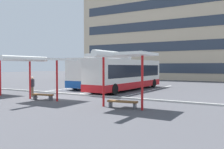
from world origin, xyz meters
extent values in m
plane|color=#47474C|center=(0.00, 0.00, 0.00)|extent=(160.00, 160.00, 0.00)
cube|color=#C6B293|center=(0.00, 34.67, 9.87)|extent=(37.48, 11.59, 19.74)
cube|color=#2D3847|center=(0.00, 28.85, 2.17)|extent=(34.48, 0.08, 1.74)
cube|color=#2D3847|center=(0.00, 28.85, 6.12)|extent=(34.48, 0.08, 1.74)
cube|color=#2D3847|center=(0.00, 28.85, 10.07)|extent=(34.48, 0.08, 1.74)
cube|color=#2D3847|center=(0.00, 28.85, 14.01)|extent=(34.48, 0.08, 1.74)
cube|color=silver|center=(-2.26, 10.23, 1.83)|extent=(2.98, 10.68, 3.11)
cube|color=#194C9E|center=(-2.26, 10.23, 0.65)|extent=(3.02, 10.72, 0.74)
cube|color=black|center=(-2.26, 10.23, 2.38)|extent=(2.96, 9.84, 0.91)
cube|color=black|center=(-2.53, 15.47, 2.20)|extent=(2.14, 0.19, 1.86)
cube|color=silver|center=(-2.19, 8.91, 3.56)|extent=(1.57, 2.27, 0.36)
cylinder|color=black|center=(-3.57, 13.85, 0.50)|extent=(0.35, 1.01, 1.00)
cylinder|color=black|center=(-1.34, 13.96, 0.50)|extent=(0.35, 1.01, 1.00)
cylinder|color=black|center=(-3.18, 6.49, 0.50)|extent=(0.35, 1.01, 1.00)
cylinder|color=black|center=(-0.95, 6.61, 0.50)|extent=(0.35, 1.01, 1.00)
cube|color=silver|center=(2.14, 8.53, 1.73)|extent=(2.84, 12.22, 2.91)
cube|color=red|center=(2.14, 8.53, 0.60)|extent=(2.88, 12.26, 0.65)
cube|color=black|center=(2.14, 8.53, 2.04)|extent=(2.84, 11.24, 1.19)
cube|color=black|center=(2.31, 14.57, 2.08)|extent=(2.19, 0.14, 1.74)
cube|color=silver|center=(2.10, 7.01, 3.36)|extent=(1.56, 2.24, 0.36)
cylinder|color=black|center=(1.12, 13.03, 0.50)|extent=(0.33, 1.01, 1.00)
cylinder|color=black|center=(3.41, 12.97, 0.50)|extent=(0.33, 1.01, 1.00)
cylinder|color=black|center=(0.87, 4.09, 0.50)|extent=(0.33, 1.01, 1.00)
cylinder|color=black|center=(3.16, 4.02, 0.50)|extent=(0.33, 1.01, 1.00)
cube|color=white|center=(-4.39, 9.83, 0.00)|extent=(0.16, 14.00, 0.01)
cube|color=white|center=(0.00, 9.83, 0.00)|extent=(0.16, 14.00, 0.01)
cube|color=white|center=(4.39, 9.83, 0.00)|extent=(0.16, 14.00, 0.01)
cylinder|color=red|center=(-5.07, -1.27, 1.54)|extent=(0.14, 0.14, 3.09)
cylinder|color=red|center=(-1.21, -1.43, 1.49)|extent=(0.14, 0.14, 2.99)
cylinder|color=red|center=(1.58, -1.43, 1.49)|extent=(0.14, 0.14, 2.99)
cube|color=white|center=(0.19, -1.43, 3.07)|extent=(3.79, 3.40, 0.29)
cylinder|color=white|center=(0.19, -2.98, 3.04)|extent=(0.36, 3.79, 0.36)
cube|color=brown|center=(0.19, -1.46, 0.40)|extent=(1.76, 0.64, 0.10)
cube|color=#4C4C51|center=(-0.52, -1.56, 0.17)|extent=(0.16, 0.35, 0.35)
cube|color=#4C4C51|center=(0.89, -1.37, 0.17)|extent=(0.16, 0.35, 0.35)
cylinder|color=red|center=(5.66, -1.64, 1.56)|extent=(0.14, 0.14, 3.12)
cylinder|color=red|center=(8.27, -1.64, 1.56)|extent=(0.14, 0.14, 3.12)
cube|color=white|center=(6.97, -1.64, 3.20)|extent=(3.61, 2.62, 0.22)
cylinder|color=white|center=(6.97, -2.80, 3.17)|extent=(0.36, 3.61, 0.36)
cube|color=brown|center=(6.97, -1.59, 0.40)|extent=(1.89, 0.64, 0.10)
cube|color=#4C4C51|center=(6.19, -1.68, 0.17)|extent=(0.16, 0.35, 0.35)
cube|color=#4C4C51|center=(7.74, -1.49, 0.17)|extent=(0.16, 0.35, 0.35)
cube|color=#ADADA8|center=(0.00, 2.27, 0.06)|extent=(44.00, 0.24, 0.12)
cylinder|color=brown|center=(-2.18, -0.30, 0.41)|extent=(0.14, 0.14, 0.82)
cylinder|color=brown|center=(-2.10, -0.45, 0.41)|extent=(0.14, 0.14, 0.82)
cube|color=#26262D|center=(-2.14, -0.38, 1.12)|extent=(0.44, 0.52, 0.61)
sphere|color=beige|center=(-2.14, -0.38, 1.54)|extent=(0.22, 0.22, 0.22)
camera|label=1|loc=(13.83, -14.54, 2.52)|focal=39.34mm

